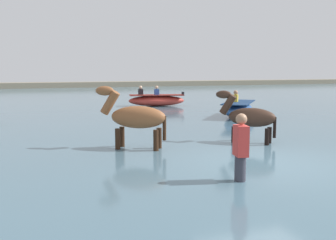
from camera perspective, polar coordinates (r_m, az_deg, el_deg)
The scene contains 9 objects.
ground_plane at distance 8.79m, azimuth 14.07°, elevation -8.74°, with size 120.00×120.00×0.00m, color #666051.
water_surface at distance 17.75m, azimuth -4.45°, elevation 0.20°, with size 90.00×90.00×0.43m, color #476675.
horse_lead_dark_bay at distance 10.88m, azimuth 11.50°, elevation 0.16°, with size 1.37×1.40×1.81m.
horse_trailing_chestnut at distance 9.88m, azimuth -4.68°, elevation 0.14°, with size 1.70×1.25×1.98m.
boat_mid_outer at distance 21.42m, azimuth -1.67°, elevation 2.85°, with size 3.14×1.65×1.09m.
boat_distant_east at distance 16.78m, azimuth 10.04°, elevation 1.52°, with size 2.60×2.85×1.10m.
person_wading_close at distance 7.15m, azimuth 10.30°, elevation -5.16°, with size 0.26×0.35×1.63m.
channel_buoy at distance 20.88m, azimuth 8.80°, elevation 2.28°, with size 0.35×0.35×0.79m.
far_shoreline at distance 44.72m, azimuth -14.24°, elevation 4.62°, with size 80.00×2.40×1.00m, color gray.
Camera 1 is at (-4.84, -6.94, 2.39)m, focal length 42.75 mm.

